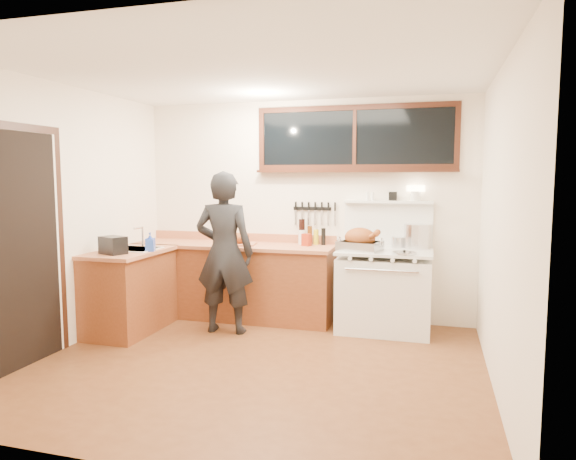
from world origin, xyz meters
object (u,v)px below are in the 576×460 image
(man, at_px, (225,253))
(roast_turkey, at_px, (360,241))
(vintage_stove, at_px, (384,289))
(cutting_board, at_px, (237,240))

(man, bearing_deg, roast_turkey, 17.19)
(vintage_stove, bearing_deg, man, -162.10)
(cutting_board, bearing_deg, roast_turkey, -2.36)
(man, bearing_deg, cutting_board, 95.52)
(vintage_stove, height_order, roast_turkey, vintage_stove)
(vintage_stove, relative_size, man, 0.91)
(cutting_board, bearing_deg, man, -84.48)
(cutting_board, height_order, roast_turkey, roast_turkey)
(vintage_stove, distance_m, man, 1.81)
(man, height_order, roast_turkey, man)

